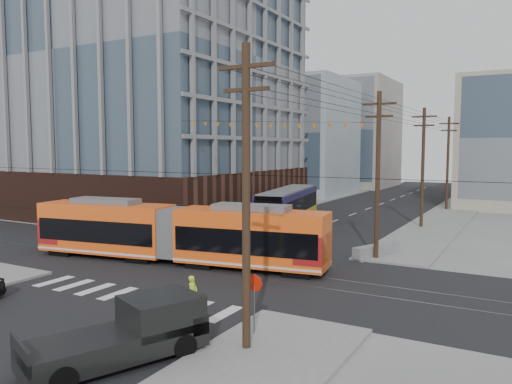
# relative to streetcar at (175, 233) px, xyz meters

# --- Properties ---
(ground) EXTENTS (160.00, 160.00, 0.00)m
(ground) POSITION_rel_streetcar_xyz_m (2.60, -3.89, -1.91)
(ground) COLOR slate
(office_building) EXTENTS (30.00, 25.00, 28.60)m
(office_building) POSITION_rel_streetcar_xyz_m (-19.40, 19.11, 12.39)
(office_building) COLOR #381E16
(office_building) RESTS_ON ground
(bg_bldg_nw_near) EXTENTS (18.00, 16.00, 18.00)m
(bg_bldg_nw_near) POSITION_rel_streetcar_xyz_m (-14.40, 48.11, 7.09)
(bg_bldg_nw_near) COLOR #8C99A5
(bg_bldg_nw_near) RESTS_ON ground
(bg_bldg_nw_far) EXTENTS (16.00, 18.00, 20.00)m
(bg_bldg_nw_far) POSITION_rel_streetcar_xyz_m (-11.40, 68.11, 8.09)
(bg_bldg_nw_far) COLOR gray
(bg_bldg_nw_far) RESTS_ON ground
(utility_pole_near) EXTENTS (0.30, 0.30, 11.00)m
(utility_pole_near) POSITION_rel_streetcar_xyz_m (11.10, -9.89, 3.59)
(utility_pole_near) COLOR black
(utility_pole_near) RESTS_ON ground
(utility_pole_far) EXTENTS (0.30, 0.30, 11.00)m
(utility_pole_far) POSITION_rel_streetcar_xyz_m (11.10, 52.11, 3.59)
(utility_pole_far) COLOR black
(utility_pole_far) RESTS_ON ground
(streetcar) EXTENTS (20.05, 5.78, 3.83)m
(streetcar) POSITION_rel_streetcar_xyz_m (0.00, 0.00, 0.00)
(streetcar) COLOR #F65716
(streetcar) RESTS_ON ground
(city_bus) EXTENTS (5.17, 13.20, 3.66)m
(city_bus) POSITION_rel_streetcar_xyz_m (0.13, 16.64, -0.08)
(city_bus) COLOR #1B143F
(city_bus) RESTS_ON ground
(pickup_truck) EXTENTS (4.40, 6.49, 2.08)m
(pickup_truck) POSITION_rel_streetcar_xyz_m (7.79, -13.04, -0.87)
(pickup_truck) COLOR black
(pickup_truck) RESTS_ON ground
(parked_car_silver) EXTENTS (2.28, 4.34, 1.36)m
(parked_car_silver) POSITION_rel_streetcar_xyz_m (-2.87, 10.28, -1.23)
(parked_car_silver) COLOR #AEB6C0
(parked_car_silver) RESTS_ON ground
(parked_car_white) EXTENTS (2.47, 5.19, 1.46)m
(parked_car_white) POSITION_rel_streetcar_xyz_m (-3.23, 13.93, -1.18)
(parked_car_white) COLOR silver
(parked_car_white) RESTS_ON ground
(parked_car_grey) EXTENTS (3.39, 4.62, 1.17)m
(parked_car_grey) POSITION_rel_streetcar_xyz_m (-3.20, 21.39, -1.33)
(parked_car_grey) COLOR #5F5F5F
(parked_car_grey) RESTS_ON ground
(pedestrian) EXTENTS (0.43, 0.61, 1.59)m
(pedestrian) POSITION_rel_streetcar_xyz_m (6.65, -7.11, -1.12)
(pedestrian) COLOR #C7F02C
(pedestrian) RESTS_ON ground
(stop_sign) EXTENTS (0.73, 0.73, 2.33)m
(stop_sign) POSITION_rel_streetcar_xyz_m (10.67, -8.54, -0.75)
(stop_sign) COLOR #B41806
(stop_sign) RESTS_ON ground
(jersey_barrier) EXTENTS (2.52, 4.36, 0.86)m
(jersey_barrier) POSITION_rel_streetcar_xyz_m (10.90, 7.94, -1.48)
(jersey_barrier) COLOR slate
(jersey_barrier) RESTS_ON ground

